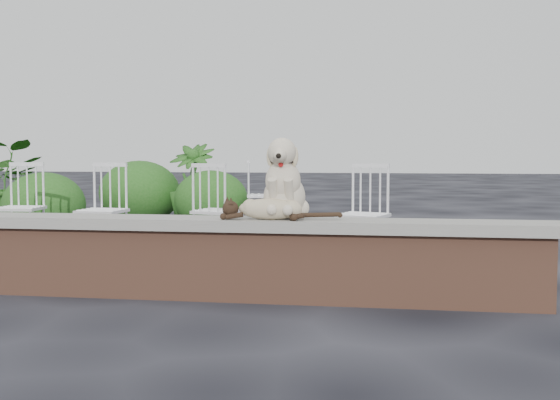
# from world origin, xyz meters

# --- Properties ---
(ground) EXTENTS (60.00, 60.00, 0.00)m
(ground) POSITION_xyz_m (0.00, 0.00, 0.00)
(ground) COLOR black
(ground) RESTS_ON ground
(brick_wall) EXTENTS (6.00, 0.30, 0.50)m
(brick_wall) POSITION_xyz_m (0.00, 0.00, 0.25)
(brick_wall) COLOR brown
(brick_wall) RESTS_ON ground
(capstone) EXTENTS (6.20, 0.40, 0.08)m
(capstone) POSITION_xyz_m (0.00, 0.00, 0.54)
(capstone) COLOR slate
(capstone) RESTS_ON brick_wall
(dog) EXTENTS (0.38, 0.50, 0.58)m
(dog) POSITION_xyz_m (1.18, 0.09, 0.87)
(dog) COLOR #C6B798
(dog) RESTS_ON capstone
(cat) EXTENTS (0.99, 0.24, 0.17)m
(cat) POSITION_xyz_m (1.10, -0.06, 0.66)
(cat) COLOR tan
(cat) RESTS_ON capstone
(chair_c) EXTENTS (0.69, 0.69, 0.94)m
(chair_c) POSITION_xyz_m (0.22, 1.98, 0.47)
(chair_c) COLOR white
(chair_c) RESTS_ON ground
(chair_e) EXTENTS (0.66, 0.66, 0.94)m
(chair_e) POSITION_xyz_m (0.20, 4.50, 0.47)
(chair_e) COLOR white
(chair_e) RESTS_ON ground
(chair_b) EXTENTS (0.59, 0.59, 0.94)m
(chair_b) POSITION_xyz_m (-0.97, 1.84, 0.47)
(chair_b) COLOR white
(chair_b) RESTS_ON ground
(chair_a) EXTENTS (0.62, 0.62, 0.94)m
(chair_a) POSITION_xyz_m (-1.97, 2.02, 0.47)
(chair_a) COLOR white
(chair_a) RESTS_ON ground
(chair_d) EXTENTS (0.71, 0.71, 0.94)m
(chair_d) POSITION_xyz_m (1.68, 1.76, 0.47)
(chair_d) COLOR white
(chair_d) RESTS_ON ground
(potted_plant_a) EXTENTS (1.31, 1.20, 1.23)m
(potted_plant_a) POSITION_xyz_m (-3.36, 4.06, 0.61)
(potted_plant_a) COLOR #1E5016
(potted_plant_a) RESTS_ON ground
(potted_plant_b) EXTENTS (0.76, 0.76, 1.18)m
(potted_plant_b) POSITION_xyz_m (-0.92, 4.93, 0.59)
(potted_plant_b) COLOR #1E5016
(potted_plant_b) RESTS_ON ground
(shrubbery) EXTENTS (2.91, 2.81, 0.97)m
(shrubbery) POSITION_xyz_m (-1.64, 4.54, 0.40)
(shrubbery) COLOR #1E5016
(shrubbery) RESTS_ON ground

